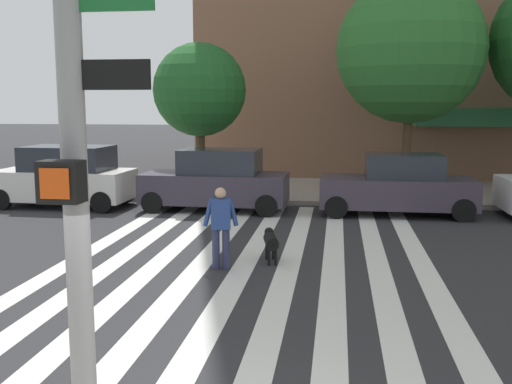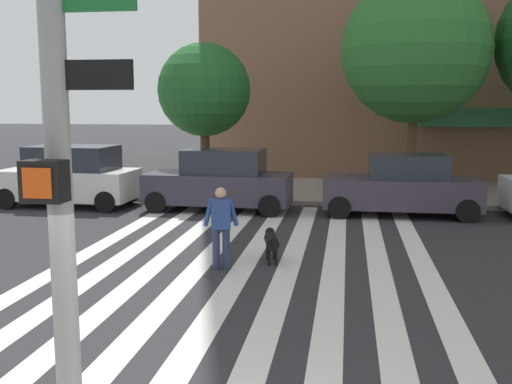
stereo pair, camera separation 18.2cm
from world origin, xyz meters
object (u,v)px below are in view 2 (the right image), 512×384
object	(u,v)px
street_tree_middle	(415,49)
pedestrian_dog_walker	(221,223)
parked_car_near_curb	(70,177)
street_tree_nearest	(204,90)
dog_on_leash	(271,241)
parked_car_behind_first	(220,181)
traffic_light_pole	(51,64)
parked_car_third_in_line	(402,186)

from	to	relation	value
street_tree_middle	pedestrian_dog_walker	distance (m)	11.09
street_tree_middle	pedestrian_dog_walker	size ratio (longest dim) A/B	4.47
parked_car_near_curb	street_tree_nearest	xyz separation A→B (m)	(3.80, 2.63, 2.78)
pedestrian_dog_walker	dog_on_leash	xyz separation A→B (m)	(0.92, 0.69, -0.48)
parked_car_behind_first	street_tree_middle	bearing A→B (deg)	25.10
traffic_light_pole	parked_car_third_in_line	bearing A→B (deg)	75.50
traffic_light_pole	street_tree_nearest	xyz separation A→B (m)	(-2.99, 16.49, 0.21)
traffic_light_pole	street_tree_middle	size ratio (longest dim) A/B	0.79
street_tree_nearest	street_tree_middle	xyz separation A→B (m)	(7.09, 0.17, 1.30)
parked_car_third_in_line	dog_on_leash	size ratio (longest dim) A/B	4.16
dog_on_leash	parked_car_near_curb	bearing A→B (deg)	141.60
parked_car_near_curb	pedestrian_dog_walker	xyz separation A→B (m)	(6.33, -6.43, -0.03)
parked_car_near_curb	street_tree_middle	distance (m)	11.97
parked_car_behind_first	pedestrian_dog_walker	size ratio (longest dim) A/B	2.72
parked_car_near_curb	street_tree_middle	bearing A→B (deg)	14.43
traffic_light_pole	parked_car_near_curb	xyz separation A→B (m)	(-6.80, 13.85, -2.57)
street_tree_nearest	dog_on_leash	size ratio (longest dim) A/B	4.85
traffic_light_pole	street_tree_nearest	bearing A→B (deg)	100.29
parked_car_third_in_line	street_tree_middle	world-z (taller)	street_tree_middle
parked_car_near_curb	street_tree_nearest	distance (m)	5.40
street_tree_nearest	pedestrian_dog_walker	xyz separation A→B (m)	(2.53, -9.07, -2.80)
parked_car_behind_first	pedestrian_dog_walker	bearing A→B (deg)	-77.56
parked_car_third_in_line	street_tree_middle	distance (m)	5.05
street_tree_middle	pedestrian_dog_walker	xyz separation A→B (m)	(-4.57, -9.24, -4.11)
pedestrian_dog_walker	dog_on_leash	size ratio (longest dim) A/B	1.53
traffic_light_pole	parked_car_behind_first	xyz separation A→B (m)	(-1.89, 13.85, -2.61)
traffic_light_pole	pedestrian_dog_walker	xyz separation A→B (m)	(-0.47, 7.42, -2.59)
dog_on_leash	street_tree_nearest	bearing A→B (deg)	112.35
street_tree_middle	dog_on_leash	xyz separation A→B (m)	(-3.65, -8.55, -4.59)
parked_car_third_in_line	street_tree_nearest	size ratio (longest dim) A/B	0.86
street_tree_middle	pedestrian_dog_walker	bearing A→B (deg)	-116.31
parked_car_behind_first	parked_car_third_in_line	world-z (taller)	parked_car_behind_first
parked_car_behind_first	street_tree_nearest	world-z (taller)	street_tree_nearest
parked_car_near_curb	dog_on_leash	world-z (taller)	parked_car_near_curb
parked_car_behind_first	parked_car_third_in_line	distance (m)	5.47
parked_car_near_curb	street_tree_middle	size ratio (longest dim) A/B	0.59
parked_car_third_in_line	pedestrian_dog_walker	bearing A→B (deg)	-122.19
parked_car_near_curb	pedestrian_dog_walker	size ratio (longest dim) A/B	2.63
dog_on_leash	parked_car_third_in_line	bearing A→B (deg)	61.42
parked_car_third_in_line	parked_car_near_curb	bearing A→B (deg)	-179.99
parked_car_behind_first	dog_on_leash	world-z (taller)	parked_car_behind_first
traffic_light_pole	dog_on_leash	xyz separation A→B (m)	(0.45, 8.11, -3.08)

